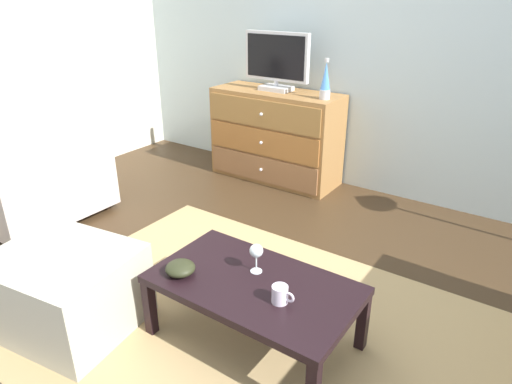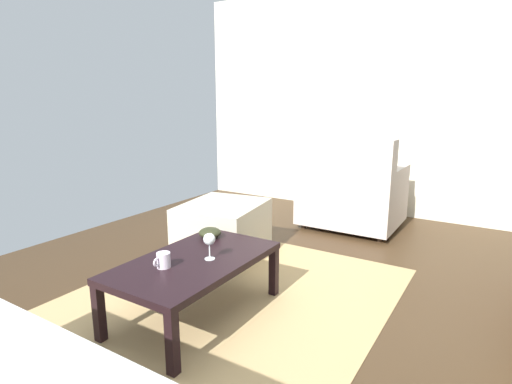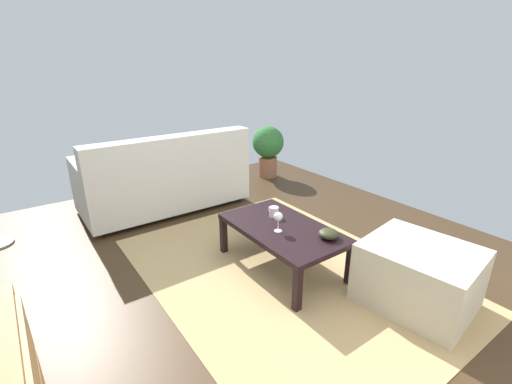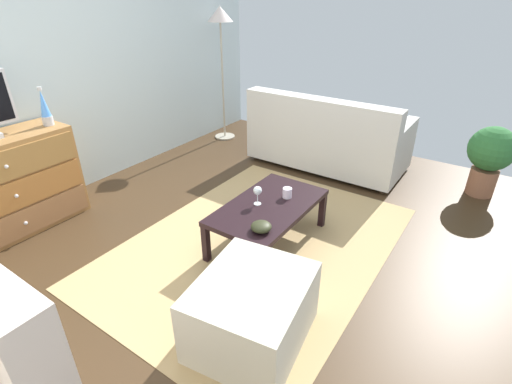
{
  "view_description": "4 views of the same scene",
  "coord_description": "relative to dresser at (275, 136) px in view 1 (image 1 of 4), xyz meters",
  "views": [
    {
      "loc": [
        1.34,
        -1.75,
        1.67
      ],
      "look_at": [
        0.06,
        0.09,
        0.66
      ],
      "focal_mm": 31.77,
      "sensor_mm": 36.0,
      "label": 1
    },
    {
      "loc": [
        1.98,
        1.24,
        1.27
      ],
      "look_at": [
        0.14,
        0.09,
        0.77
      ],
      "focal_mm": 28.58,
      "sensor_mm": 36.0,
      "label": 2
    },
    {
      "loc": [
        -1.64,
        1.39,
        1.6
      ],
      "look_at": [
        0.29,
        0.0,
        0.7
      ],
      "focal_mm": 24.91,
      "sensor_mm": 36.0,
      "label": 3
    },
    {
      "loc": [
        -1.94,
        -1.63,
        1.89
      ],
      "look_at": [
        0.1,
        -0.24,
        0.55
      ],
      "focal_mm": 26.59,
      "sensor_mm": 36.0,
      "label": 4
    }
  ],
  "objects": [
    {
      "name": "area_rug",
      "position": [
        1.03,
        -1.9,
        -0.41
      ],
      "size": [
        2.6,
        1.9,
        0.01
      ],
      "primitive_type": "cube",
      "color": "tan",
      "rests_on": "ground_plane"
    },
    {
      "name": "lava_lamp",
      "position": [
        0.5,
        -0.04,
        0.56
      ],
      "size": [
        0.09,
        0.09,
        0.33
      ],
      "color": "#B7B7BC",
      "rests_on": "dresser"
    },
    {
      "name": "ottoman",
      "position": [
        0.21,
        -2.4,
        -0.2
      ],
      "size": [
        0.78,
        0.7,
        0.43
      ],
      "primitive_type": "cube",
      "rotation": [
        0.0,
        0.0,
        0.15
      ],
      "color": "#B4AE9B",
      "rests_on": "ground_plane"
    },
    {
      "name": "wine_glass",
      "position": [
        1.07,
        -1.86,
        0.06
      ],
      "size": [
        0.07,
        0.07,
        0.16
      ],
      "color": "silver",
      "rests_on": "coffee_table"
    },
    {
      "name": "dresser",
      "position": [
        0.0,
        0.0,
        0.0
      ],
      "size": [
        1.2,
        0.49,
        0.84
      ],
      "color": "olive",
      "rests_on": "ground_plane"
    },
    {
      "name": "coffee_table",
      "position": [
        1.11,
        -1.94,
        -0.1
      ],
      "size": [
        1.01,
        0.58,
        0.36
      ],
      "color": "black",
      "rests_on": "ground_plane"
    },
    {
      "name": "armchair",
      "position": [
        -1.04,
        -1.75,
        -0.05
      ],
      "size": [
        0.8,
        0.92,
        0.93
      ],
      "color": "#332319",
      "rests_on": "ground_plane"
    },
    {
      "name": "mug",
      "position": [
        1.3,
        -2.0,
        -0.01
      ],
      "size": [
        0.11,
        0.08,
        0.08
      ],
      "color": "silver",
      "rests_on": "coffee_table"
    },
    {
      "name": "wall_accent_rear",
      "position": [
        0.83,
        0.31,
        0.83
      ],
      "size": [
        5.77,
        0.12,
        2.5
      ],
      "primitive_type": "cube",
      "color": "silver",
      "rests_on": "ground_plane"
    },
    {
      "name": "ground_plane",
      "position": [
        0.83,
        -1.7,
        -0.44
      ],
      "size": [
        5.77,
        4.5,
        0.05
      ],
      "primitive_type": "cube",
      "color": "#3C2A19"
    },
    {
      "name": "bowl_decorative",
      "position": [
        0.77,
        -2.1,
        -0.02
      ],
      "size": [
        0.15,
        0.15,
        0.07
      ],
      "primitive_type": "ellipsoid",
      "color": "#292C19",
      "rests_on": "coffee_table"
    },
    {
      "name": "tv",
      "position": [
        -0.02,
        0.02,
        0.68
      ],
      "size": [
        0.63,
        0.18,
        0.5
      ],
      "color": "silver",
      "rests_on": "dresser"
    }
  ]
}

